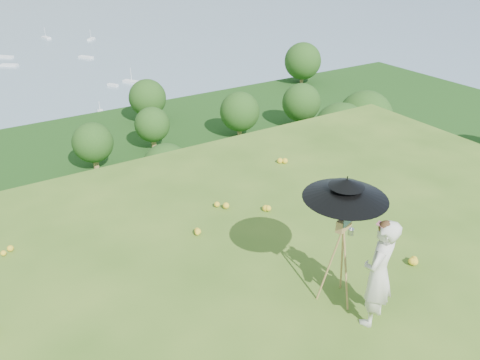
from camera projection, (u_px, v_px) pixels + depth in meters
ground at (381, 318)px, 6.71m from camera, size 14.00×14.00×0.00m
forest_slope at (75, 319)px, 46.53m from camera, size 140.00×56.00×22.00m
shoreline_tier at (21, 205)px, 79.88m from camera, size 170.00×28.00×8.00m
slope_trees at (49, 197)px, 40.02m from camera, size 110.00×50.00×6.00m
harbor_town at (12, 171)px, 76.86m from camera, size 110.00×22.00×5.00m
wildflowers at (369, 305)px, 6.88m from camera, size 10.00×10.50×0.12m
painter at (378, 273)px, 6.32m from camera, size 0.71×0.60×1.66m
field_easel at (340, 257)px, 6.72m from camera, size 0.75×0.75×1.56m
sun_umbrella at (345, 202)px, 6.32m from camera, size 1.58×1.58×0.79m
painter_cap at (387, 225)px, 5.95m from camera, size 0.26×0.28×0.10m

